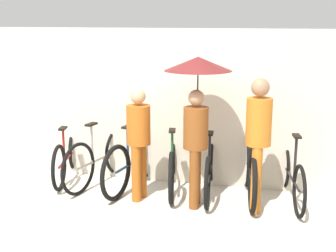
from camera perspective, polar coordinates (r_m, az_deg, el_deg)
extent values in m
plane|color=beige|center=(5.68, -2.71, -12.36)|extent=(30.00, 30.00, 0.00)
cube|color=beige|center=(6.90, 1.23, 2.30)|extent=(11.33, 0.12, 2.29)
torus|color=black|center=(7.79, -11.31, -2.80)|extent=(0.19, 0.67, 0.68)
torus|color=black|center=(6.90, -13.15, -4.98)|extent=(0.19, 0.67, 0.68)
cylinder|color=maroon|center=(7.34, -12.17, -3.83)|extent=(0.23, 0.95, 0.04)
cylinder|color=maroon|center=(7.12, -12.60, -2.32)|extent=(0.04, 0.04, 0.49)
cube|color=black|center=(7.06, -12.70, -0.28)|extent=(0.13, 0.21, 0.03)
cylinder|color=maroon|center=(7.69, -11.43, -0.09)|extent=(0.04, 0.04, 0.76)
cylinder|color=maroon|center=(7.62, -11.56, 2.69)|extent=(0.44, 0.12, 0.03)
torus|color=black|center=(7.49, -6.02, -2.95)|extent=(0.21, 0.75, 0.75)
torus|color=black|center=(6.66, -10.88, -5.17)|extent=(0.21, 0.75, 0.75)
cylinder|color=#A59E93|center=(7.07, -8.30, -4.00)|extent=(0.26, 1.04, 0.04)
cylinder|color=#A59E93|center=(6.85, -9.26, -2.18)|extent=(0.04, 0.04, 0.56)
cube|color=black|center=(6.78, -9.35, 0.21)|extent=(0.13, 0.21, 0.03)
cylinder|color=#A59E93|center=(7.41, -6.07, -0.76)|extent=(0.04, 0.04, 0.59)
cylinder|color=#A59E93|center=(7.35, -6.13, 1.47)|extent=(0.44, 0.12, 0.03)
torus|color=black|center=(7.28, -2.20, -3.25)|extent=(0.20, 0.77, 0.78)
torus|color=black|center=(6.40, -6.36, -5.68)|extent=(0.20, 0.77, 0.78)
cylinder|color=#19478C|center=(6.83, -4.14, -4.39)|extent=(0.22, 1.05, 0.04)
cylinder|color=#19478C|center=(6.60, -4.93, -2.55)|extent=(0.04, 0.04, 0.55)
cube|color=black|center=(6.53, -4.98, -0.08)|extent=(0.12, 0.21, 0.03)
cylinder|color=#19478C|center=(7.21, -2.22, -1.10)|extent=(0.04, 0.04, 0.57)
cylinder|color=#19478C|center=(7.15, -2.24, 1.10)|extent=(0.44, 0.10, 0.03)
torus|color=black|center=(7.29, 0.69, -3.49)|extent=(0.20, 0.71, 0.71)
torus|color=black|center=(6.26, 0.40, -6.34)|extent=(0.20, 0.71, 0.71)
cylinder|color=#19662D|center=(6.77, 0.56, -4.81)|extent=(0.25, 1.07, 0.04)
cylinder|color=#19662D|center=(6.51, 0.51, -3.02)|extent=(0.04, 0.04, 0.55)
cube|color=black|center=(6.44, 0.51, -0.55)|extent=(0.13, 0.21, 0.03)
cylinder|color=#19662D|center=(7.20, 0.70, -0.80)|extent=(0.04, 0.04, 0.71)
cylinder|color=#19662D|center=(7.12, 0.70, 1.96)|extent=(0.44, 0.12, 0.03)
torus|color=black|center=(7.13, 5.40, -3.99)|extent=(0.12, 0.70, 0.70)
torus|color=black|center=(6.12, 4.82, -6.93)|extent=(0.12, 0.70, 0.70)
cylinder|color=black|center=(6.62, 5.13, -5.35)|extent=(0.14, 1.07, 0.04)
cylinder|color=black|center=(6.36, 5.08, -3.48)|extent=(0.04, 0.04, 0.56)
cube|color=black|center=(6.28, 5.13, -0.88)|extent=(0.11, 0.21, 0.03)
cylinder|color=black|center=(7.04, 5.46, -1.12)|extent=(0.04, 0.04, 0.74)
cylinder|color=black|center=(6.95, 5.53, 1.82)|extent=(0.44, 0.07, 0.03)
torus|color=black|center=(6.98, 9.64, -4.25)|extent=(0.17, 0.76, 0.76)
torus|color=black|center=(6.07, 10.25, -6.94)|extent=(0.17, 0.76, 0.76)
cylinder|color=black|center=(6.52, 9.92, -5.50)|extent=(0.18, 0.95, 0.04)
cylinder|color=black|center=(6.29, 10.12, -3.87)|extent=(0.04, 0.04, 0.49)
cube|color=black|center=(6.22, 10.22, -1.58)|extent=(0.12, 0.21, 0.03)
cylinder|color=black|center=(6.89, 9.74, -1.62)|extent=(0.04, 0.04, 0.66)
cylinder|color=black|center=(6.81, 9.85, 1.08)|extent=(0.44, 0.09, 0.03)
torus|color=black|center=(7.06, 13.99, -4.62)|extent=(0.16, 0.67, 0.67)
torus|color=black|center=(6.08, 15.72, -7.66)|extent=(0.16, 0.67, 0.67)
cylinder|color=black|center=(6.56, 14.79, -6.03)|extent=(0.22, 1.05, 0.04)
cylinder|color=black|center=(6.30, 15.26, -3.98)|extent=(0.04, 0.04, 0.60)
cube|color=black|center=(6.22, 15.44, -1.19)|extent=(0.12, 0.21, 0.03)
cylinder|color=black|center=(6.96, 14.15, -1.74)|extent=(0.04, 0.04, 0.73)
cylinder|color=black|center=(6.88, 14.33, 1.22)|extent=(0.44, 0.10, 0.03)
cylinder|color=#B25619|center=(6.33, -3.89, -5.82)|extent=(0.13, 0.13, 0.78)
cylinder|color=#B25619|center=(6.48, -3.19, -5.34)|extent=(0.13, 0.13, 0.78)
cylinder|color=#B25619|center=(6.23, -3.62, 0.13)|extent=(0.32, 0.32, 0.53)
sphere|color=tan|center=(6.15, -3.67, 3.64)|extent=(0.20, 0.20, 0.20)
cylinder|color=brown|center=(6.09, 3.22, -6.54)|extent=(0.13, 0.13, 0.79)
cylinder|color=brown|center=(6.25, 3.43, -5.99)|extent=(0.13, 0.13, 0.79)
cylinder|color=brown|center=(5.98, 3.41, -0.24)|extent=(0.32, 0.32, 0.54)
sphere|color=tan|center=(5.90, 3.46, 3.47)|extent=(0.21, 0.21, 0.21)
cylinder|color=#332D28|center=(6.04, 3.62, 3.50)|extent=(0.02, 0.02, 0.69)
cone|color=#591919|center=(5.99, 3.68, 7.59)|extent=(0.87, 0.87, 0.18)
cylinder|color=#C66B1E|center=(6.02, 10.67, -6.54)|extent=(0.13, 0.13, 0.88)
cylinder|color=#C66B1E|center=(6.19, 10.76, -5.99)|extent=(0.13, 0.13, 0.88)
cylinder|color=#C66B1E|center=(5.91, 11.02, 0.50)|extent=(0.32, 0.32, 0.60)
sphere|color=#997051|center=(5.83, 11.20, 4.65)|extent=(0.23, 0.23, 0.23)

